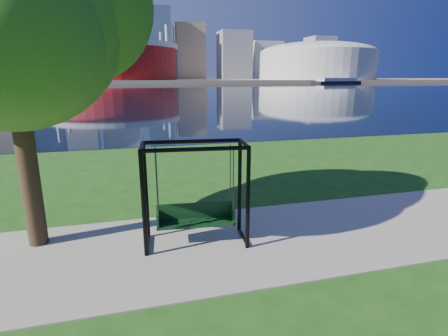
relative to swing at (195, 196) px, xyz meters
name	(u,v)px	position (x,y,z in m)	size (l,w,h in m)	color
ground	(216,235)	(0.55, 0.26, -1.18)	(900.00, 900.00, 0.00)	#1E5114
path	(221,244)	(0.55, -0.24, -1.16)	(120.00, 4.00, 0.03)	#9E937F
river	(134,90)	(0.55, 102.26, -1.17)	(900.00, 180.00, 0.02)	black
far_bank	(129,80)	(0.55, 306.26, -0.18)	(900.00, 228.00, 2.00)	#937F60
stadium	(112,60)	(-9.45, 235.26, 13.05)	(83.00, 83.00, 32.00)	maroon
arena	(317,60)	(135.55, 235.26, 14.70)	(84.00, 84.00, 26.56)	beige
skyline	(121,38)	(-3.71, 319.65, 34.71)	(392.00, 66.00, 96.50)	gray
swing	(195,196)	(0.00, 0.00, 0.00)	(2.47, 1.27, 2.44)	black
park_tree	(3,9)	(-3.68, 0.96, 4.01)	(6.01, 5.43, 7.47)	#2E2114
barge	(336,81)	(122.62, 187.03, 0.33)	(34.36, 16.08, 3.32)	black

